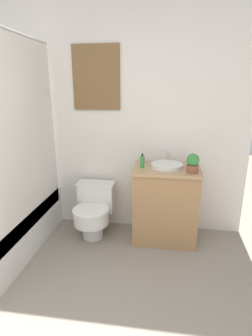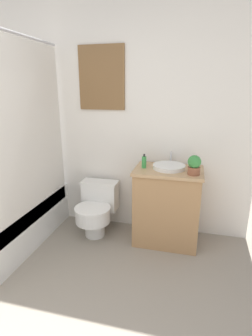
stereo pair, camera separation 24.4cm
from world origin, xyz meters
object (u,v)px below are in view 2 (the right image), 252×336
(sink, at_px, (169,167))
(potted_plant, at_px, (194,165))
(toilet, at_px, (96,208))
(soap_bottle, at_px, (144,162))

(sink, height_order, potted_plant, potted_plant)
(potted_plant, bearing_deg, toilet, 175.05)
(toilet, height_order, potted_plant, potted_plant)
(toilet, relative_size, sink, 1.58)
(soap_bottle, height_order, potted_plant, potted_plant)
(sink, relative_size, potted_plant, 1.95)
(sink, bearing_deg, toilet, -176.43)
(soap_bottle, bearing_deg, potted_plant, -11.70)
(toilet, bearing_deg, sink, 3.57)
(toilet, relative_size, soap_bottle, 3.96)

